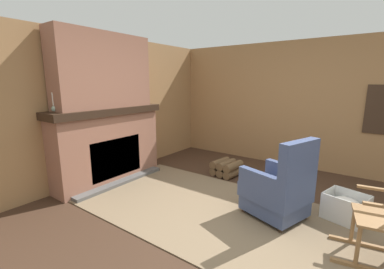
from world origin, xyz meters
TOP-DOWN VIEW (x-y plane):
  - ground_plane at (0.00, 0.00)m, footprint 14.00×14.00m
  - wood_panel_wall_left at (-2.66, 0.00)m, footprint 0.06×5.86m
  - wood_panel_wall_back at (0.04, 2.66)m, footprint 5.86×0.09m
  - fireplace_hearth at (-2.40, 0.00)m, footprint 0.63×1.95m
  - chimney_breast at (-2.42, 0.00)m, footprint 0.37×1.63m
  - area_rug at (-0.36, 0.11)m, footprint 3.87×1.97m
  - armchair at (0.30, 0.42)m, footprint 0.85×0.79m
  - firewood_stack at (-0.92, 1.38)m, footprint 0.49×0.50m
  - laundry_basket at (0.99, 0.86)m, footprint 0.53×0.49m
  - oil_lamp_vase at (-2.46, -0.79)m, footprint 0.10×0.10m
  - storage_case at (-2.46, 0.71)m, footprint 0.18×0.23m
  - decorative_plate_on_mantel at (-2.48, 0.09)m, footprint 0.06×0.23m

SIDE VIEW (x-z plane):
  - ground_plane at x=0.00m, z-range 0.00..0.00m
  - area_rug at x=-0.36m, z-range 0.00..0.01m
  - firewood_stack at x=-0.92m, z-range 0.00..0.27m
  - laundry_basket at x=0.99m, z-range 0.00..0.33m
  - armchair at x=0.30m, z-range -0.15..0.88m
  - fireplace_hearth at x=-2.40m, z-range 0.00..1.24m
  - wood_panel_wall_left at x=-2.66m, z-range 0.00..2.42m
  - wood_panel_wall_back at x=0.04m, z-range 0.00..2.42m
  - storage_case at x=-2.46m, z-range 1.24..1.37m
  - oil_lamp_vase at x=-2.46m, z-range 1.21..1.48m
  - decorative_plate_on_mantel at x=-2.48m, z-range 1.24..1.47m
  - chimney_breast at x=-2.42m, z-range 1.24..2.40m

